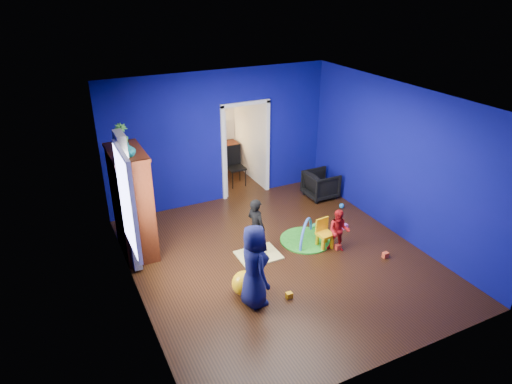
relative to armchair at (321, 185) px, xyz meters
name	(u,v)px	position (x,y,z in m)	size (l,w,h in m)	color
floor	(280,259)	(-2.06, -1.84, -0.31)	(5.00, 5.50, 0.01)	black
ceiling	(284,100)	(-2.06, -1.84, 2.59)	(5.00, 5.50, 0.01)	white
wall_back	(220,138)	(-2.06, 0.91, 1.14)	(5.00, 0.02, 2.90)	#0A0D70
wall_front	(396,274)	(-2.06, -4.59, 1.14)	(5.00, 0.02, 2.90)	#0A0D70
wall_left	(131,218)	(-4.56, -1.84, 1.14)	(0.02, 5.50, 2.90)	#0A0D70
wall_right	(398,162)	(0.44, -1.84, 1.14)	(0.02, 5.50, 2.90)	#0A0D70
alcove	(230,132)	(-1.46, 1.79, 0.94)	(1.00, 1.75, 2.50)	silver
armchair	(321,185)	(0.00, 0.00, 0.00)	(0.66, 0.68, 0.62)	black
child_black	(256,227)	(-2.36, -1.47, 0.24)	(0.40, 0.26, 1.10)	black
child_navy	(254,266)	(-3.00, -2.71, 0.37)	(0.66, 0.43, 1.35)	#0E1334
toddler_red	(339,231)	(-0.96, -2.04, 0.10)	(0.40, 0.31, 0.82)	red
vase	(128,150)	(-4.28, -0.71, 1.77)	(0.23, 0.23, 0.24)	#0D5D6E
potted_plant	(121,135)	(-4.28, -0.19, 1.85)	(0.23, 0.23, 0.40)	green
tv_armoire	(132,203)	(-4.28, -0.41, 0.67)	(0.58, 1.14, 1.96)	#3F0F0A
crt_tv	(134,200)	(-4.24, -0.41, 0.71)	(0.46, 0.70, 0.54)	silver
yellow_blanket	(259,255)	(-2.36, -1.57, -0.29)	(0.75, 0.60, 0.03)	#F2E07A
hopper_ball	(244,283)	(-3.05, -2.46, -0.10)	(0.41, 0.41, 0.41)	yellow
kid_chair	(325,235)	(-1.11, -1.84, -0.06)	(0.28, 0.28, 0.50)	yellow
play_mat	(306,240)	(-1.31, -1.50, -0.30)	(0.98, 0.98, 0.03)	green
toy_arch	(306,240)	(-1.31, -1.50, -0.29)	(0.88, 0.88, 0.05)	#3F8CD8
window_left	(126,202)	(-4.55, -1.49, 1.24)	(0.03, 0.95, 1.55)	white
curtain	(128,203)	(-4.43, -0.94, 0.94)	(0.14, 0.42, 2.40)	slate
doorway	(245,151)	(-1.46, 0.91, 0.74)	(1.16, 0.10, 2.10)	white
study_desk	(221,157)	(-1.46, 2.42, 0.07)	(0.88, 0.44, 0.75)	#3D140A
desk_monitor	(219,135)	(-1.46, 2.54, 0.64)	(0.40, 0.05, 0.32)	black
desk_lamp	(209,138)	(-1.74, 2.48, 0.62)	(0.14, 0.14, 0.14)	#FFD88C
folding_chair	(236,167)	(-1.46, 1.46, 0.15)	(0.40, 0.40, 0.92)	black
book_shelf	(217,93)	(-1.46, 2.53, 1.71)	(0.88, 0.24, 0.04)	white
toy_0	(385,255)	(-0.32, -2.62, -0.26)	(0.10, 0.08, 0.10)	#ED4C27
toy_1	(342,206)	(0.11, -0.68, -0.25)	(0.11, 0.11, 0.11)	#2481CE
toy_2	(289,295)	(-2.46, -2.86, -0.26)	(0.10, 0.08, 0.10)	#F8A80D
toy_3	(315,226)	(-0.90, -1.16, -0.25)	(0.11, 0.11, 0.11)	green
toy_4	(345,227)	(-0.37, -1.46, -0.26)	(0.10, 0.08, 0.10)	#D14EC0
toy_5	(338,247)	(-0.94, -2.03, -0.26)	(0.10, 0.08, 0.10)	red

